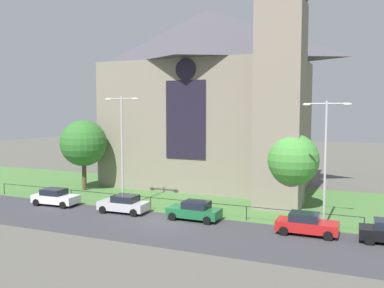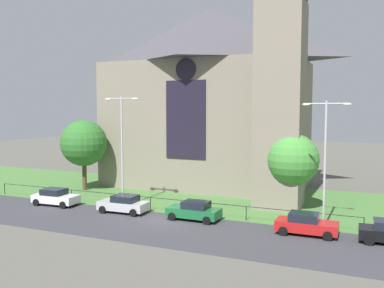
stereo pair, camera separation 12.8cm
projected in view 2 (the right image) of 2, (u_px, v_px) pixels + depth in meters
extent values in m
plane|color=#56544C|center=(209.00, 196.00, 41.82)|extent=(160.00, 160.00, 0.00)
cube|color=#38383D|center=(152.00, 226.00, 30.83)|extent=(120.00, 8.00, 0.01)
cube|color=#477538|center=(202.00, 200.00, 39.98)|extent=(120.00, 20.00, 0.01)
cube|color=gray|center=(207.00, 125.00, 47.85)|extent=(22.00, 12.00, 14.00)
pyramid|color=#47444C|center=(207.00, 37.00, 47.03)|extent=(22.00, 12.00, 6.00)
cube|color=black|center=(186.00, 120.00, 42.25)|extent=(4.40, 0.16, 8.00)
cylinder|color=black|center=(186.00, 69.00, 41.84)|extent=(2.20, 0.15, 2.20)
cube|color=gray|center=(280.00, 106.00, 36.43)|extent=(4.00, 4.00, 18.00)
cylinder|color=black|center=(150.00, 197.00, 35.89)|extent=(34.33, 0.05, 0.05)
cylinder|color=black|center=(5.00, 189.00, 42.68)|extent=(0.06, 0.07, 1.10)
cylinder|color=black|center=(71.00, 196.00, 39.31)|extent=(0.07, 0.07, 1.10)
cylinder|color=black|center=(151.00, 204.00, 35.93)|extent=(0.07, 0.07, 1.10)
cylinder|color=black|center=(246.00, 213.00, 32.56)|extent=(0.06, 0.07, 1.10)
cylinder|color=black|center=(364.00, 225.00, 29.18)|extent=(0.07, 0.07, 1.10)
cylinder|color=#4C3823|center=(85.00, 175.00, 44.90)|extent=(0.47, 0.47, 3.25)
sphere|color=#2D6B28|center=(84.00, 143.00, 44.61)|extent=(4.99, 4.99, 4.99)
cylinder|color=brown|center=(292.00, 195.00, 35.67)|extent=(0.45, 0.45, 2.77)
sphere|color=#428C38|center=(293.00, 159.00, 35.42)|extent=(4.47, 4.47, 4.47)
cylinder|color=#B2B2B7|center=(122.00, 152.00, 36.57)|extent=(0.16, 0.16, 9.88)
cylinder|color=#B2B2B7|center=(115.00, 99.00, 36.46)|extent=(1.40, 0.10, 0.10)
cylinder|color=#B2B2B7|center=(128.00, 98.00, 35.91)|extent=(1.40, 0.10, 0.10)
ellipsoid|color=white|center=(108.00, 99.00, 36.73)|extent=(0.57, 0.26, 0.20)
ellipsoid|color=white|center=(135.00, 99.00, 35.63)|extent=(0.57, 0.26, 0.20)
cylinder|color=#B2B2B7|center=(325.00, 166.00, 29.83)|extent=(0.16, 0.16, 9.34)
cylinder|color=#B2B2B7|center=(316.00, 104.00, 29.74)|extent=(1.40, 0.10, 0.10)
cylinder|color=#B2B2B7|center=(337.00, 104.00, 29.19)|extent=(1.40, 0.10, 0.10)
ellipsoid|color=white|center=(306.00, 104.00, 30.02)|extent=(0.57, 0.26, 0.20)
ellipsoid|color=white|center=(347.00, 104.00, 28.92)|extent=(0.57, 0.26, 0.20)
cube|color=silver|center=(56.00, 199.00, 37.74)|extent=(4.27, 1.97, 0.70)
cube|color=black|center=(54.00, 192.00, 37.76)|extent=(2.06, 1.68, 0.55)
cylinder|color=black|center=(76.00, 201.00, 38.08)|extent=(0.65, 0.25, 0.64)
cylinder|color=black|center=(63.00, 205.00, 36.40)|extent=(0.65, 0.25, 0.64)
cylinder|color=black|center=(50.00, 198.00, 39.12)|extent=(0.65, 0.25, 0.64)
cylinder|color=black|center=(36.00, 202.00, 37.45)|extent=(0.65, 0.25, 0.64)
cube|color=#B7B7BC|center=(123.00, 205.00, 35.00)|extent=(4.25, 1.93, 0.70)
cube|color=black|center=(125.00, 198.00, 34.87)|extent=(2.05, 1.66, 0.55)
cylinder|color=black|center=(103.00, 210.00, 34.72)|extent=(0.65, 0.24, 0.64)
cylinder|color=black|center=(114.00, 205.00, 36.39)|extent=(0.65, 0.24, 0.64)
cylinder|color=black|center=(133.00, 213.00, 33.65)|extent=(0.65, 0.24, 0.64)
cylinder|color=black|center=(144.00, 208.00, 35.32)|extent=(0.65, 0.24, 0.64)
cube|color=#196033|center=(194.00, 212.00, 32.69)|extent=(4.22, 1.86, 0.70)
cube|color=black|center=(196.00, 205.00, 32.55)|extent=(2.02, 1.63, 0.55)
cylinder|color=black|center=(172.00, 217.00, 32.49)|extent=(0.64, 0.23, 0.64)
cylinder|color=black|center=(182.00, 211.00, 34.12)|extent=(0.64, 0.23, 0.64)
cylinder|color=black|center=(207.00, 221.00, 31.29)|extent=(0.64, 0.23, 0.64)
cylinder|color=black|center=(215.00, 215.00, 32.93)|extent=(0.64, 0.23, 0.64)
cube|color=#B21919|center=(307.00, 226.00, 28.80)|extent=(4.21, 1.83, 0.70)
cube|color=black|center=(304.00, 217.00, 28.82)|extent=(2.01, 1.62, 0.55)
cylinder|color=black|center=(330.00, 229.00, 29.08)|extent=(0.64, 0.23, 0.64)
cylinder|color=black|center=(328.00, 236.00, 27.43)|extent=(0.64, 0.23, 0.64)
cylinder|color=black|center=(288.00, 225.00, 30.22)|extent=(0.64, 0.23, 0.64)
cylinder|color=black|center=(283.00, 231.00, 28.56)|extent=(0.64, 0.23, 0.64)
cylinder|color=black|center=(368.00, 233.00, 28.18)|extent=(0.65, 0.24, 0.64)
cylinder|color=black|center=(369.00, 241.00, 26.51)|extent=(0.65, 0.24, 0.64)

